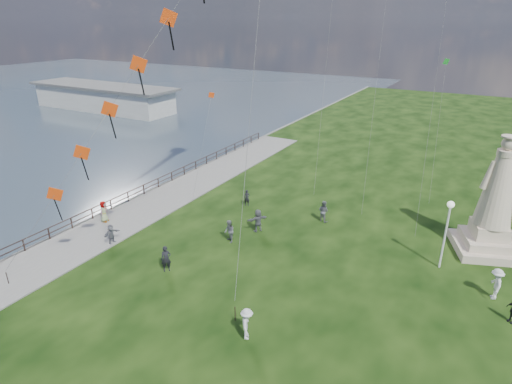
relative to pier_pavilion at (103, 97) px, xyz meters
The scene contains 15 objects.
waterfront 49.44m from the pier_pavilion, 41.92° to the right, with size 200.00×200.00×1.51m.
pier_pavilion is the anchor object (origin of this frame).
statue 68.30m from the pier_pavilion, 20.54° to the right, with size 5.26×5.26×8.36m.
lamppost 67.48m from the pier_pavilion, 24.37° to the right, with size 0.44×0.44×4.77m.
person_0 59.00m from the pier_pavilion, 38.78° to the right, with size 0.64×0.42×1.76m, color black.
person_1 57.10m from the pier_pavilion, 33.74° to the right, with size 0.84×0.52×1.72m, color #595960.
person_2 66.92m from the pier_pavilion, 36.56° to the right, with size 1.14×0.59×1.76m, color silver.
person_5 54.05m from the pier_pavilion, 41.97° to the right, with size 1.34×0.58×1.44m, color #595960.
person_6 51.93m from the pier_pavilion, 29.31° to the right, with size 0.53×0.35×1.44m, color black.
person_7 57.93m from the pier_pavilion, 25.64° to the right, with size 0.86×0.53×1.77m, color #595960.
person_8 71.23m from the pier_pavilion, 24.77° to the right, with size 1.26×0.65×1.95m, color silver.
person_10 50.19m from the pier_pavilion, 42.49° to the right, with size 0.85×0.52×1.75m, color #595960.
person_11 56.57m from the pier_pavilion, 31.04° to the right, with size 1.68×0.72×1.81m, color #595960.
red_kite_train 58.65m from the pier_pavilion, 40.24° to the right, with size 9.51×9.35×18.24m.
small_kites 58.48m from the pier_pavilion, 18.67° to the right, with size 26.25×15.08×23.21m.
Camera 1 is at (10.74, -12.96, 15.35)m, focal length 30.00 mm.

